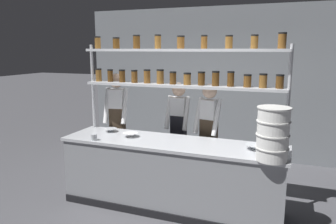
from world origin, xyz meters
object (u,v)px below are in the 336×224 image
prep_bowl_center_front (130,135)px  serving_cup_front (94,137)px  chef_center (178,127)px  chef_right (209,132)px  container_stack (273,134)px  prep_bowl_near_left (255,147)px  chef_left (117,120)px  prep_bowl_center_back (111,130)px  spice_shelf_unit (181,72)px

prep_bowl_center_front → serving_cup_front: serving_cup_front is taller
chef_center → chef_right: (0.52, -0.16, 0.01)m
container_stack → prep_bowl_near_left: container_stack is taller
chef_left → prep_bowl_center_back: bearing=-85.5°
chef_center → serving_cup_front: bearing=-126.0°
serving_cup_front → container_stack: bearing=0.4°
chef_center → prep_bowl_near_left: bearing=-31.4°
spice_shelf_unit → chef_left: bearing=169.2°
container_stack → serving_cup_front: size_ratio=6.93×
spice_shelf_unit → chef_center: bearing=112.4°
chef_right → container_stack: (0.93, -0.92, 0.28)m
chef_right → container_stack: 1.34m
container_stack → serving_cup_front: container_stack is taller
chef_right → prep_bowl_center_back: 1.43m
container_stack → prep_bowl_center_back: size_ratio=3.18×
serving_cup_front → spice_shelf_unit: bearing=33.0°
prep_bowl_near_left → chef_right: bearing=140.3°
chef_center → chef_right: bearing=-17.3°
spice_shelf_unit → prep_bowl_center_back: bearing=-170.6°
chef_right → prep_bowl_center_front: 1.13m
container_stack → serving_cup_front: bearing=-179.6°
spice_shelf_unit → chef_center: (-0.19, 0.46, -0.89)m
chef_right → prep_bowl_center_front: (-0.95, -0.61, 0.01)m
chef_left → serving_cup_front: chef_left is taller
chef_right → prep_bowl_near_left: (0.72, -0.60, 0.02)m
chef_left → chef_center: chef_left is taller
spice_shelf_unit → prep_bowl_center_front: size_ratio=13.42×
prep_bowl_center_back → chef_right: bearing=18.8°
chef_center → chef_right: chef_right is taller
prep_bowl_near_left → prep_bowl_center_back: (-2.07, 0.13, -0.01)m
prep_bowl_center_back → prep_bowl_near_left: bearing=-3.7°
prep_bowl_near_left → prep_bowl_center_back: 2.07m
chef_left → serving_cup_front: size_ratio=20.56×
chef_center → prep_bowl_center_front: size_ratio=7.62×
chef_left → container_stack: (2.39, -0.84, 0.20)m
prep_bowl_near_left → prep_bowl_center_back: size_ratio=1.26×
chef_right → prep_bowl_center_back: (-1.35, -0.46, 0.01)m
chef_center → prep_bowl_near_left: (1.24, -0.76, 0.03)m
spice_shelf_unit → prep_bowl_center_back: size_ratio=15.36×
spice_shelf_unit → chef_left: 1.40m
chef_left → serving_cup_front: 0.87m
spice_shelf_unit → chef_left: (-1.13, 0.22, -0.80)m
serving_cup_front → chef_right: bearing=35.3°
chef_right → prep_bowl_center_back: chef_right is taller
spice_shelf_unit → prep_bowl_near_left: bearing=-16.1°
chef_left → chef_right: size_ratio=1.07×
container_stack → prep_bowl_center_front: (-1.88, 0.31, -0.27)m
container_stack → prep_bowl_center_back: bearing=168.6°
chef_right → prep_bowl_near_left: bearing=-28.3°
chef_center → container_stack: 1.83m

